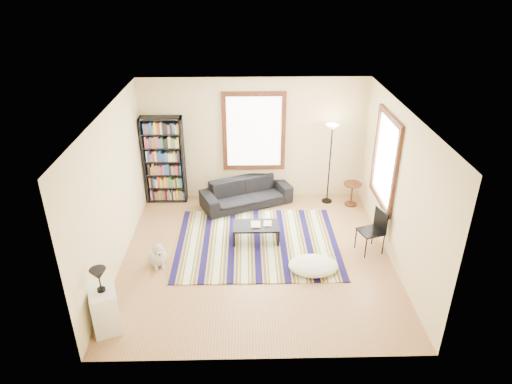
{
  "coord_description": "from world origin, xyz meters",
  "views": [
    {
      "loc": [
        -0.18,
        -7.13,
        4.97
      ],
      "look_at": [
        0.0,
        0.5,
        1.1
      ],
      "focal_mm": 32.0,
      "sensor_mm": 36.0,
      "label": 1
    }
  ],
  "objects_px": {
    "white_cabinet": "(105,309)",
    "dog": "(157,252)",
    "bookshelf": "(164,160)",
    "folding_chair": "(371,232)",
    "coffee_table": "(256,233)",
    "floor_lamp": "(330,165)",
    "sofa": "(246,193)",
    "floor_cushion": "(313,266)",
    "side_table": "(352,194)"
  },
  "relations": [
    {
      "from": "white_cabinet",
      "to": "dog",
      "type": "distance_m",
      "value": 1.68
    },
    {
      "from": "bookshelf",
      "to": "dog",
      "type": "relative_size",
      "value": 3.77
    },
    {
      "from": "sofa",
      "to": "coffee_table",
      "type": "xyz_separation_m",
      "value": [
        0.19,
        -1.52,
        -0.11
      ]
    },
    {
      "from": "white_cabinet",
      "to": "dog",
      "type": "xyz_separation_m",
      "value": [
        0.48,
        1.61,
        -0.08
      ]
    },
    {
      "from": "dog",
      "to": "sofa",
      "type": "bearing_deg",
      "value": 33.32
    },
    {
      "from": "sofa",
      "to": "bookshelf",
      "type": "height_order",
      "value": "bookshelf"
    },
    {
      "from": "floor_lamp",
      "to": "white_cabinet",
      "type": "distance_m",
      "value": 5.66
    },
    {
      "from": "bookshelf",
      "to": "floor_cushion",
      "type": "height_order",
      "value": "bookshelf"
    },
    {
      "from": "sofa",
      "to": "white_cabinet",
      "type": "height_order",
      "value": "white_cabinet"
    },
    {
      "from": "sofa",
      "to": "coffee_table",
      "type": "distance_m",
      "value": 1.54
    },
    {
      "from": "floor_cushion",
      "to": "folding_chair",
      "type": "distance_m",
      "value": 1.34
    },
    {
      "from": "side_table",
      "to": "sofa",
      "type": "bearing_deg",
      "value": 178.33
    },
    {
      "from": "floor_cushion",
      "to": "bookshelf",
      "type": "bearing_deg",
      "value": 137.03
    },
    {
      "from": "floor_cushion",
      "to": "white_cabinet",
      "type": "height_order",
      "value": "white_cabinet"
    },
    {
      "from": "sofa",
      "to": "folding_chair",
      "type": "height_order",
      "value": "folding_chair"
    },
    {
      "from": "coffee_table",
      "to": "folding_chair",
      "type": "xyz_separation_m",
      "value": [
        2.15,
        -0.4,
        0.25
      ]
    },
    {
      "from": "floor_lamp",
      "to": "bookshelf",
      "type": "bearing_deg",
      "value": 177.36
    },
    {
      "from": "side_table",
      "to": "coffee_table",
      "type": "bearing_deg",
      "value": -146.53
    },
    {
      "from": "side_table",
      "to": "white_cabinet",
      "type": "distance_m",
      "value": 5.9
    },
    {
      "from": "sofa",
      "to": "white_cabinet",
      "type": "xyz_separation_m",
      "value": [
        -2.11,
        -3.88,
        0.06
      ]
    },
    {
      "from": "bookshelf",
      "to": "floor_lamp",
      "type": "distance_m",
      "value": 3.69
    },
    {
      "from": "side_table",
      "to": "white_cabinet",
      "type": "relative_size",
      "value": 0.77
    },
    {
      "from": "floor_lamp",
      "to": "dog",
      "type": "xyz_separation_m",
      "value": [
        -3.49,
        -2.37,
        -0.66
      ]
    },
    {
      "from": "side_table",
      "to": "white_cabinet",
      "type": "height_order",
      "value": "white_cabinet"
    },
    {
      "from": "bookshelf",
      "to": "white_cabinet",
      "type": "relative_size",
      "value": 2.86
    },
    {
      "from": "sofa",
      "to": "side_table",
      "type": "xyz_separation_m",
      "value": [
        2.39,
        -0.07,
        -0.02
      ]
    },
    {
      "from": "coffee_table",
      "to": "white_cabinet",
      "type": "height_order",
      "value": "white_cabinet"
    },
    {
      "from": "bookshelf",
      "to": "folding_chair",
      "type": "xyz_separation_m",
      "value": [
        4.16,
        -2.2,
        -0.57
      ]
    },
    {
      "from": "folding_chair",
      "to": "white_cabinet",
      "type": "distance_m",
      "value": 4.86
    },
    {
      "from": "sofa",
      "to": "floor_cushion",
      "type": "xyz_separation_m",
      "value": [
        1.19,
        -2.54,
        -0.18
      ]
    },
    {
      "from": "dog",
      "to": "folding_chair",
      "type": "bearing_deg",
      "value": -16.02
    },
    {
      "from": "sofa",
      "to": "floor_lamp",
      "type": "distance_m",
      "value": 1.97
    },
    {
      "from": "sofa",
      "to": "side_table",
      "type": "distance_m",
      "value": 2.39
    },
    {
      "from": "coffee_table",
      "to": "floor_cushion",
      "type": "bearing_deg",
      "value": -45.34
    },
    {
      "from": "floor_cushion",
      "to": "dog",
      "type": "distance_m",
      "value": 2.84
    },
    {
      "from": "bookshelf",
      "to": "side_table",
      "type": "distance_m",
      "value": 4.29
    },
    {
      "from": "bookshelf",
      "to": "folding_chair",
      "type": "bearing_deg",
      "value": -27.81
    },
    {
      "from": "floor_cushion",
      "to": "dog",
      "type": "height_order",
      "value": "dog"
    },
    {
      "from": "dog",
      "to": "white_cabinet",
      "type": "bearing_deg",
      "value": -127.77
    },
    {
      "from": "coffee_table",
      "to": "floor_lamp",
      "type": "xyz_separation_m",
      "value": [
        1.68,
        1.62,
        0.75
      ]
    },
    {
      "from": "floor_cushion",
      "to": "folding_chair",
      "type": "relative_size",
      "value": 1.04
    },
    {
      "from": "floor_lamp",
      "to": "dog",
      "type": "bearing_deg",
      "value": -145.82
    },
    {
      "from": "bookshelf",
      "to": "coffee_table",
      "type": "bearing_deg",
      "value": -41.72
    },
    {
      "from": "floor_lamp",
      "to": "folding_chair",
      "type": "relative_size",
      "value": 2.16
    },
    {
      "from": "white_cabinet",
      "to": "dog",
      "type": "height_order",
      "value": "white_cabinet"
    },
    {
      "from": "bookshelf",
      "to": "floor_cushion",
      "type": "distance_m",
      "value": 4.21
    },
    {
      "from": "coffee_table",
      "to": "floor_lamp",
      "type": "height_order",
      "value": "floor_lamp"
    },
    {
      "from": "bookshelf",
      "to": "dog",
      "type": "distance_m",
      "value": 2.65
    },
    {
      "from": "white_cabinet",
      "to": "dog",
      "type": "relative_size",
      "value": 1.32
    },
    {
      "from": "side_table",
      "to": "dog",
      "type": "bearing_deg",
      "value": -151.25
    }
  ]
}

